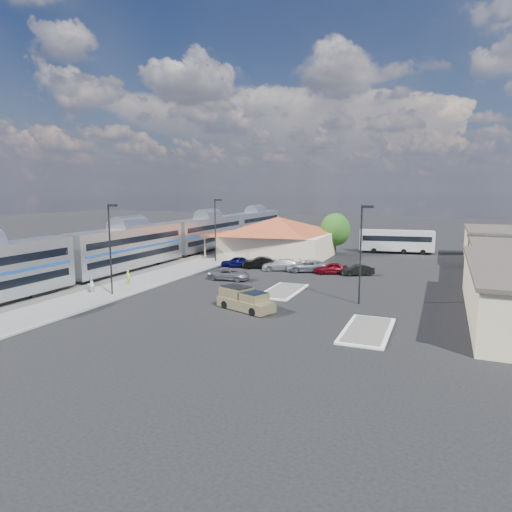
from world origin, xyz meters
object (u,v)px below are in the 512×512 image
at_px(suv, 229,274).
at_px(coach_bus, 396,240).
at_px(station_depot, 277,237).
at_px(pickup_truck, 246,300).

height_order(suv, coach_bus, coach_bus).
xyz_separation_m(station_depot, suv, (0.81, -18.57, -2.45)).
distance_m(pickup_truck, suv, 13.39).
height_order(pickup_truck, suv, pickup_truck).
distance_m(suv, coach_bus, 34.07).
bearing_deg(pickup_truck, station_depot, 36.45).
bearing_deg(suv, pickup_truck, -151.82).
bearing_deg(coach_bus, suv, 144.02).
xyz_separation_m(pickup_truck, suv, (-7.07, 11.37, -0.20)).
xyz_separation_m(suv, coach_bus, (15.53, 30.30, 1.46)).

